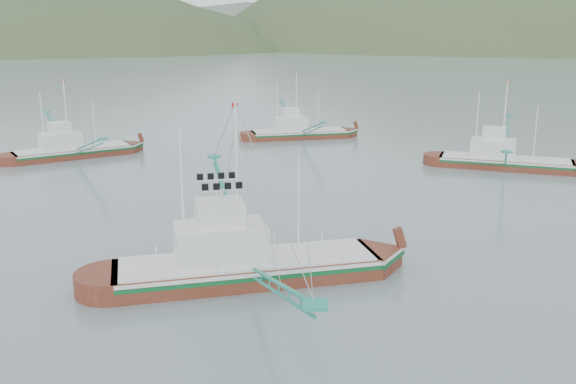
{
  "coord_description": "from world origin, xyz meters",
  "views": [
    {
      "loc": [
        0.37,
        -38.93,
        15.0
      ],
      "look_at": [
        0.0,
        6.0,
        3.2
      ],
      "focal_mm": 40.0,
      "sensor_mm": 36.0,
      "label": 1
    }
  ],
  "objects_px": {
    "main_boat": "(244,246)",
    "bg_boat_right": "(505,150)",
    "bg_boat_left": "(72,140)",
    "bg_boat_far": "(298,126)"
  },
  "relations": [
    {
      "from": "main_boat",
      "to": "bg_boat_right",
      "type": "distance_m",
      "value": 40.32
    },
    {
      "from": "bg_boat_right",
      "to": "bg_boat_left",
      "type": "bearing_deg",
      "value": -167.99
    },
    {
      "from": "main_boat",
      "to": "bg_boat_right",
      "type": "xyz_separation_m",
      "value": [
        25.51,
        31.23,
        -0.23
      ]
    },
    {
      "from": "bg_boat_left",
      "to": "main_boat",
      "type": "bearing_deg",
      "value": -91.43
    },
    {
      "from": "bg_boat_left",
      "to": "bg_boat_right",
      "type": "bearing_deg",
      "value": -39.59
    },
    {
      "from": "bg_boat_far",
      "to": "bg_boat_right",
      "type": "distance_m",
      "value": 28.65
    },
    {
      "from": "main_boat",
      "to": "bg_boat_left",
      "type": "relative_size",
      "value": 1.3
    },
    {
      "from": "bg_boat_right",
      "to": "main_boat",
      "type": "bearing_deg",
      "value": -110.84
    },
    {
      "from": "main_boat",
      "to": "bg_boat_left",
      "type": "height_order",
      "value": "main_boat"
    },
    {
      "from": "bg_boat_far",
      "to": "bg_boat_right",
      "type": "bearing_deg",
      "value": -53.52
    }
  ]
}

